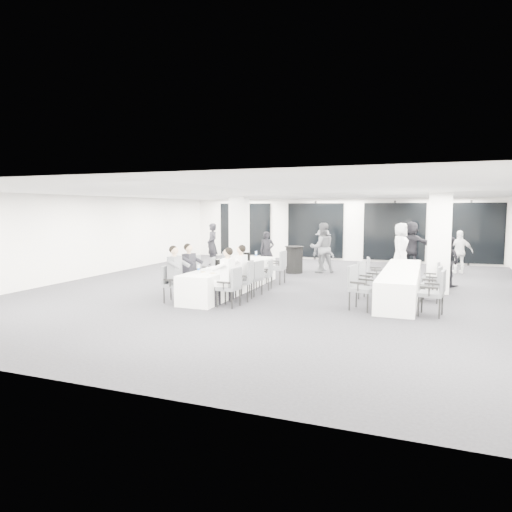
{
  "coord_description": "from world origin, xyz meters",
  "views": [
    {
      "loc": [
        3.94,
        -12.71,
        2.37
      ],
      "look_at": [
        -0.82,
        -0.2,
        0.96
      ],
      "focal_mm": 32.0,
      "sensor_mm": 36.0,
      "label": 1
    }
  ],
  "objects": [
    {
      "name": "ice_bucket_far",
      "position": [
        -1.33,
        0.32,
        0.88
      ],
      "size": [
        0.23,
        0.23,
        0.26
      ],
      "primitive_type": "cylinder",
      "color": "black",
      "rests_on": "banquet_table_main"
    },
    {
      "name": "standing_guest_f",
      "position": [
        3.29,
        6.54,
        1.05
      ],
      "size": [
        2.05,
        1.52,
        2.1
      ],
      "primitive_type": "imported",
      "rotation": [
        0.0,
        0.0,
        2.68
      ],
      "color": "black",
      "rests_on": "floor"
    },
    {
      "name": "standing_guest_c",
      "position": [
        0.17,
        4.38,
        0.9
      ],
      "size": [
        1.3,
        1.11,
        1.79
      ],
      "primitive_type": "imported",
      "rotation": [
        0.0,
        0.0,
        2.6
      ],
      "color": "#595B60",
      "rests_on": "floor"
    },
    {
      "name": "plate_b",
      "position": [
        -1.05,
        -2.61,
        0.76
      ],
      "size": [
        0.22,
        0.22,
        0.03
      ],
      "color": "white",
      "rests_on": "banquet_table_main"
    },
    {
      "name": "chair_side_right_mid",
      "position": [
        4.1,
        -0.47,
        0.52
      ],
      "size": [
        0.53,
        0.57,
        0.91
      ],
      "rotation": [
        0.0,
        0.0,
        1.41
      ],
      "color": "#4A4D51",
      "rests_on": "floor"
    },
    {
      "name": "water_bottle_c",
      "position": [
        -1.38,
        1.28,
        0.85
      ],
      "size": [
        0.07,
        0.07,
        0.21
      ],
      "primitive_type": "cylinder",
      "color": "silver",
      "rests_on": "banquet_table_main"
    },
    {
      "name": "water_bottle_a",
      "position": [
        -1.51,
        -2.5,
        0.85
      ],
      "size": [
        0.06,
        0.06,
        0.2
      ],
      "primitive_type": "cylinder",
      "color": "silver",
      "rests_on": "banquet_table_main"
    },
    {
      "name": "chair_main_left_second",
      "position": [
        -2.12,
        -2.09,
        0.54
      ],
      "size": [
        0.53,
        0.57,
        0.94
      ],
      "rotation": [
        0.0,
        0.0,
        -1.44
      ],
      "color": "#4A4D51",
      "rests_on": "floor"
    },
    {
      "name": "chair_main_left_mid",
      "position": [
        -2.13,
        -1.21,
        0.58
      ],
      "size": [
        0.53,
        0.59,
        1.02
      ],
      "rotation": [
        0.0,
        0.0,
        -1.55
      ],
      "color": "#4A4D51",
      "rests_on": "floor"
    },
    {
      "name": "chair_side_left_far",
      "position": [
        2.44,
        0.82,
        0.54
      ],
      "size": [
        0.56,
        0.59,
        0.94
      ],
      "rotation": [
        0.0,
        0.0,
        -1.36
      ],
      "color": "#4A4D51",
      "rests_on": "floor"
    },
    {
      "name": "chair_main_left_fourth",
      "position": [
        -2.11,
        -0.17,
        0.49
      ],
      "size": [
        0.52,
        0.55,
        0.87
      ],
      "rotation": [
        0.0,
        0.0,
        -1.35
      ],
      "color": "#4A4D51",
      "rests_on": "floor"
    },
    {
      "name": "wine_glass",
      "position": [
        -1.06,
        -2.89,
        0.91
      ],
      "size": [
        0.08,
        0.08,
        0.21
      ],
      "color": "silver",
      "rests_on": "banquet_table_main"
    },
    {
      "name": "seated_guest_b",
      "position": [
        -1.96,
        -2.08,
        0.81
      ],
      "size": [
        0.5,
        0.38,
        1.44
      ],
      "rotation": [
        0.0,
        0.0,
        -1.57
      ],
      "color": "black",
      "rests_on": "floor"
    },
    {
      "name": "cocktail_table",
      "position": [
        -0.66,
        3.3,
        0.5
      ],
      "size": [
        0.71,
        0.71,
        0.98
      ],
      "color": "black",
      "rests_on": "floor"
    },
    {
      "name": "standing_guest_e",
      "position": [
        2.94,
        5.32,
        1.03
      ],
      "size": [
        0.77,
        1.08,
        2.06
      ],
      "primitive_type": "imported",
      "rotation": [
        0.0,
        0.0,
        1.4
      ],
      "color": "white",
      "rests_on": "floor"
    },
    {
      "name": "chair_main_right_second",
      "position": [
        -0.45,
        -1.99,
        0.58
      ],
      "size": [
        0.58,
        0.63,
        1.02
      ],
      "rotation": [
        0.0,
        0.0,
        1.71
      ],
      "color": "#4A4D51",
      "rests_on": "floor"
    },
    {
      "name": "seated_guest_a",
      "position": [
        -1.96,
        -2.81,
        0.81
      ],
      "size": [
        0.5,
        0.38,
        1.44
      ],
      "rotation": [
        0.0,
        0.0,
        -1.57
      ],
      "color": "#595B60",
      "rests_on": "floor"
    },
    {
      "name": "standing_guest_b",
      "position": [
        0.27,
        3.74,
        1.04
      ],
      "size": [
        1.18,
        1.02,
        2.08
      ],
      "primitive_type": "imported",
      "rotation": [
        0.0,
        0.0,
        3.64
      ],
      "color": "#595B60",
      "rests_on": "floor"
    },
    {
      "name": "standing_guest_g",
      "position": [
        -4.47,
        4.26,
        0.99
      ],
      "size": [
        0.93,
        0.92,
        1.99
      ],
      "primitive_type": "imported",
      "rotation": [
        0.0,
        0.0,
        -0.73
      ],
      "color": "black",
      "rests_on": "floor"
    },
    {
      "name": "ice_bucket_near",
      "position": [
        -1.33,
        -1.66,
        0.88
      ],
      "size": [
        0.22,
        0.22,
        0.25
      ],
      "primitive_type": "cylinder",
      "color": "black",
      "rests_on": "banquet_table_main"
    },
    {
      "name": "standing_guest_h",
      "position": [
        4.49,
        2.21,
        0.87
      ],
      "size": [
        0.97,
        0.92,
        1.74
      ],
      "primitive_type": "imported",
      "rotation": [
        0.0,
        0.0,
        2.46
      ],
      "color": "black",
      "rests_on": "floor"
    },
    {
      "name": "banquet_table_main",
      "position": [
        -1.29,
        -0.84,
        0.38
      ],
      "size": [
        0.9,
        5.0,
        0.75
      ],
      "primitive_type": "cube",
      "color": "white",
      "rests_on": "floor"
    },
    {
      "name": "water_bottle_b",
      "position": [
        -1.2,
        -0.58,
        0.85
      ],
      "size": [
        0.06,
        0.06,
        0.2
      ],
      "primitive_type": "cylinder",
      "color": "silver",
      "rests_on": "banquet_table_main"
    },
    {
      "name": "plate_a",
      "position": [
        -1.38,
        -2.5,
        0.76
      ],
      "size": [
        0.2,
        0.2,
        0.03
      ],
      "color": "white",
      "rests_on": "banquet_table_main"
    },
    {
      "name": "chair_side_left_near",
      "position": [
        2.43,
        -2.01,
        0.59
      ],
      "size": [
        0.62,
        0.65,
        1.04
      ],
      "rotation": [
        0.0,
        0.0,
        -1.79
      ],
      "color": "#4A4D51",
      "rests_on": "floor"
    },
    {
      "name": "column_right",
      "position": [
        4.2,
        1.0,
        1.4
      ],
      "size": [
        0.6,
        0.6,
        2.8
      ],
      "primitive_type": "cube",
      "color": "white",
      "rests_on": "floor"
    },
    {
      "name": "chair_main_right_mid",
      "position": [
        -0.46,
        -1.29,
        0.55
      ],
      "size": [
        0.57,
        0.6,
        0.96
      ],
      "rotation": [
        0.0,
        0.0,
        1.36
      ],
      "color": "#4A4D51",
      "rests_on": "floor"
    },
    {
      "name": "banquet_table_side",
      "position": [
        3.27,
        -0.11,
        0.38
      ],
      "size": [
        0.9,
        5.0,
        0.75
      ],
      "primitive_type": "cube",
      "color": "white",
      "rests_on": "floor"
    },
    {
      "name": "seated_guest_c",
      "position": [
        -0.62,
        -2.81,
        0.81
      ],
      "size": [
        0.5,
        0.38,
        1.44
      ],
      "rotation": [
        0.0,
        0.0,
        1.57
      ],
      "color": "white",
      "rests_on": "floor"
    },
    {
      "name": "chair_main_right_near",
      "position": [
        -0.46,
        -2.82,
        0.55
      ],
      "size": [
        0.52,
        0.57,
        0.96
      ],
      "rotation": [
        0.0,
        0.0,
        1.49
      ],
      "color": "#4A4D51",
      "rests_on": "floor"
    },
    {
      "name": "seated_guest_d",
      "position": [
        -0.62,
        -2.0,
        0.81
      ],
      "size": [
        0.5,
        0.38,
        1.44
      ],
      "rotation": [
        0.0,
        0.0,
        1.57
      ],
      "color": "white",
      "rests_on": "floor"
    },
    {
      "name": "standing_guest_d",
      "position": [
        5.0,
        5.4,
        0.89
      ],
      "size": [
        1.14,
        0.78,
        1.77
      ],
      "primitive_type": "imported",
      "rotation": [
        0.0,
        0.0,
        3.34
      ],
      "color": "white",
      "rests_on": "floor"
    },
    {
      "name": "chair_side_left_mid",
      "position": [
        2.44,
        -0.62,
        0.56
      ],
      "size": [
        0.59,
        0.62,
        0.98
      ],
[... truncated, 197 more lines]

